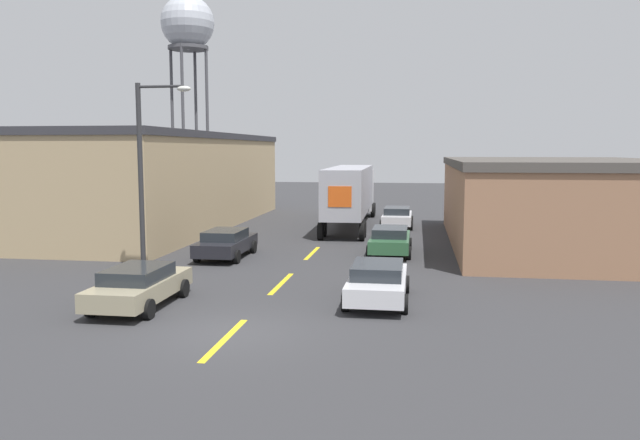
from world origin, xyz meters
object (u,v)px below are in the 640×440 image
(semi_truck, at_px, (351,190))
(street_lamp, at_px, (147,165))
(parked_car_right_mid, at_px, (390,240))
(fire_hydrant, at_px, (102,288))
(parked_car_right_near, at_px, (378,281))
(parked_car_left_near, at_px, (139,285))
(parked_car_right_far, at_px, (397,217))
(parked_car_left_far, at_px, (226,243))
(water_tower, at_px, (188,27))

(semi_truck, distance_m, street_lamp, 19.00)
(parked_car_right_mid, xyz_separation_m, fire_hydrant, (-9.12, -11.16, -0.25))
(street_lamp, height_order, fire_hydrant, street_lamp)
(semi_truck, distance_m, parked_car_right_near, 21.05)
(parked_car_left_near, height_order, street_lamp, street_lamp)
(street_lamp, bearing_deg, parked_car_left_near, -69.48)
(parked_car_right_far, bearing_deg, parked_car_left_near, -108.90)
(parked_car_left_far, relative_size, parked_car_right_mid, 1.00)
(parked_car_right_mid, relative_size, parked_car_left_near, 1.00)
(parked_car_right_near, bearing_deg, street_lamp, 162.44)
(semi_truck, bearing_deg, parked_car_left_near, -102.60)
(parked_car_right_mid, xyz_separation_m, parked_car_left_near, (-7.61, -11.54, 0.00))
(parked_car_right_far, height_order, parked_car_right_mid, same)
(parked_car_right_mid, height_order, fire_hydrant, parked_car_right_mid)
(parked_car_right_mid, height_order, street_lamp, street_lamp)
(semi_truck, height_order, parked_car_left_far, semi_truck)
(street_lamp, relative_size, fire_hydrant, 8.20)
(parked_car_right_near, bearing_deg, water_tower, 118.93)
(parked_car_right_mid, distance_m, street_lamp, 12.16)
(parked_car_right_mid, bearing_deg, semi_truck, 105.46)
(semi_truck, bearing_deg, parked_car_right_far, -8.00)
(parked_car_left_far, distance_m, parked_car_left_near, 9.34)
(parked_car_left_far, height_order, parked_car_right_near, same)
(semi_truck, distance_m, water_tower, 26.72)
(semi_truck, relative_size, water_tower, 0.81)
(water_tower, relative_size, fire_hydrant, 20.48)
(parked_car_right_near, relative_size, parked_car_right_far, 1.00)
(parked_car_right_near, xyz_separation_m, parked_car_right_mid, (0.00, 9.71, 0.00))
(parked_car_left_far, xyz_separation_m, water_tower, (-12.33, 28.58, 15.61))
(parked_car_left_near, distance_m, street_lamp, 6.35)
(parked_car_left_near, xyz_separation_m, water_tower, (-12.33, 37.91, 15.61))
(semi_truck, xyz_separation_m, street_lamp, (-6.35, -17.79, 2.06))
(parked_car_left_near, bearing_deg, street_lamp, 110.52)
(street_lamp, distance_m, fire_hydrant, 5.97)
(parked_car_left_far, distance_m, street_lamp, 6.14)
(semi_truck, distance_m, parked_car_right_mid, 11.59)
(parked_car_right_near, xyz_separation_m, water_tower, (-19.94, 36.08, 15.61))
(parked_car_right_mid, bearing_deg, water_tower, 127.09)
(parked_car_right_mid, xyz_separation_m, water_tower, (-19.94, 26.37, 15.61))
(parked_car_left_far, height_order, street_lamp, street_lamp)
(parked_car_left_far, height_order, parked_car_right_mid, same)
(parked_car_right_near, relative_size, parked_car_right_mid, 1.00)
(parked_car_left_far, bearing_deg, parked_car_left_near, -90.00)
(parked_car_right_far, relative_size, street_lamp, 0.60)
(parked_car_left_near, bearing_deg, water_tower, 108.02)
(parked_car_left_far, xyz_separation_m, parked_car_right_near, (7.61, -7.51, 0.00))
(parked_car_left_near, distance_m, fire_hydrant, 1.58)
(parked_car_right_far, relative_size, parked_car_left_near, 1.00)
(parked_car_right_mid, height_order, parked_car_left_near, same)
(parked_car_right_near, bearing_deg, fire_hydrant, -170.96)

